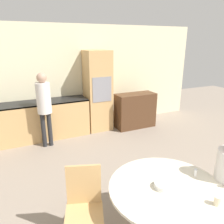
{
  "coord_description": "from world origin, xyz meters",
  "views": [
    {
      "loc": [
        -1.46,
        0.05,
        2.2
      ],
      "look_at": [
        -0.04,
        3.13,
        1.09
      ],
      "focal_mm": 35.0,
      "sensor_mm": 36.0,
      "label": 1
    }
  ],
  "objects": [
    {
      "name": "kitchen_counter",
      "position": [
        -1.25,
        5.08,
        0.46
      ],
      "size": [
        2.75,
        0.6,
        0.89
      ],
      "color": "tan",
      "rests_on": "ground_plane"
    },
    {
      "name": "chair_far_left",
      "position": [
        -0.93,
        1.93,
        0.53
      ],
      "size": [
        0.51,
        0.51,
        0.94
      ],
      "rotation": [
        0.0,
        0.0,
        5.95
      ],
      "color": "tan",
      "rests_on": "ground_plane"
    },
    {
      "name": "wall_back",
      "position": [
        0.0,
        5.42,
        1.3
      ],
      "size": [
        6.96,
        0.05,
        2.6
      ],
      "color": "beige",
      "rests_on": "ground_plane"
    },
    {
      "name": "sideboard",
      "position": [
        1.39,
        4.78,
        0.45
      ],
      "size": [
        1.04,
        0.45,
        0.91
      ],
      "color": "#51331E",
      "rests_on": "ground_plane"
    },
    {
      "name": "person_standing",
      "position": [
        -0.92,
        4.59,
        1.01
      ],
      "size": [
        0.29,
        0.29,
        1.6
      ],
      "color": "#262628",
      "rests_on": "ground_plane"
    },
    {
      "name": "salt_shaker",
      "position": [
        0.28,
        1.58,
        0.79
      ],
      "size": [
        0.03,
        0.03,
        0.09
      ],
      "color": "white",
      "rests_on": "dining_table"
    },
    {
      "name": "dining_table",
      "position": [
        -0.14,
        1.56,
        0.52
      ],
      "size": [
        1.21,
        1.21,
        0.74
      ],
      "color": "#51331E",
      "rests_on": "ground_plane"
    },
    {
      "name": "bowl_near",
      "position": [
        -0.17,
        1.56,
        0.77
      ],
      "size": [
        0.19,
        0.19,
        0.05
      ],
      "color": "white",
      "rests_on": "dining_table"
    },
    {
      "name": "oven_unit",
      "position": [
        0.46,
        5.08,
        1.0
      ],
      "size": [
        0.6,
        0.59,
        1.99
      ],
      "color": "tan",
      "rests_on": "ground_plane"
    },
    {
      "name": "cup",
      "position": [
        0.13,
        1.15,
        0.79
      ],
      "size": [
        0.06,
        0.06,
        0.09
      ],
      "color": "beige",
      "rests_on": "dining_table"
    }
  ]
}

